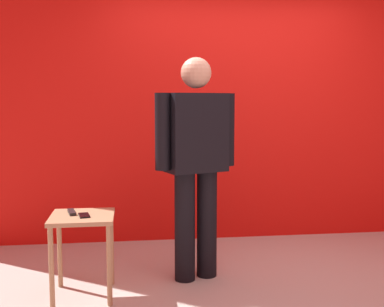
{
  "coord_description": "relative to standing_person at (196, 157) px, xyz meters",
  "views": [
    {
      "loc": [
        -1.04,
        -3.3,
        1.42
      ],
      "look_at": [
        -0.54,
        0.55,
        0.99
      ],
      "focal_mm": 44.84,
      "sensor_mm": 36.0,
      "label": 1
    }
  ],
  "objects": [
    {
      "name": "side_table",
      "position": [
        -0.86,
        -0.25,
        -0.49
      ],
      "size": [
        0.45,
        0.45,
        0.6
      ],
      "color": "tan",
      "rests_on": "ground_plane"
    },
    {
      "name": "cell_phone",
      "position": [
        -0.84,
        -0.29,
        -0.37
      ],
      "size": [
        0.1,
        0.16,
        0.01
      ],
      "primitive_type": "cube",
      "rotation": [
        0.0,
        0.0,
        0.2
      ],
      "color": "black",
      "rests_on": "side_table"
    },
    {
      "name": "standing_person",
      "position": [
        0.0,
        0.0,
        0.0
      ],
      "size": [
        0.69,
        0.38,
        1.75
      ],
      "color": "black",
      "rests_on": "ground_plane"
    },
    {
      "name": "back_wall_red",
      "position": [
        0.53,
        1.15,
        0.69
      ],
      "size": [
        5.88,
        0.12,
        3.34
      ],
      "primitive_type": "cube",
      "color": "red",
      "rests_on": "ground_plane"
    },
    {
      "name": "ground_plane",
      "position": [
        0.53,
        -0.4,
        -0.98
      ],
      "size": [
        12.0,
        12.0,
        0.0
      ],
      "primitive_type": "plane",
      "color": "#B7B2A8"
    },
    {
      "name": "tv_remote",
      "position": [
        -0.94,
        -0.19,
        -0.37
      ],
      "size": [
        0.08,
        0.18,
        0.02
      ],
      "primitive_type": "cube",
      "rotation": [
        0.0,
        0.0,
        0.23
      ],
      "color": "black",
      "rests_on": "side_table"
    }
  ]
}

